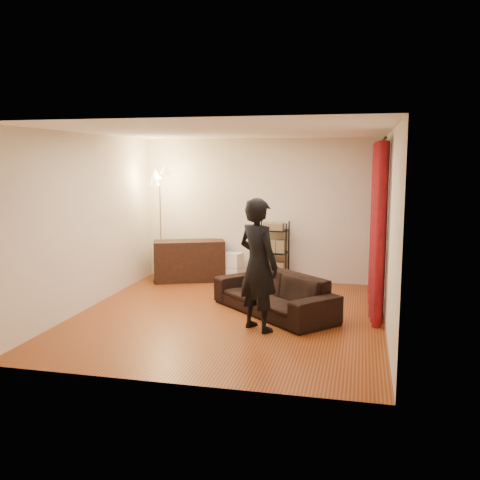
% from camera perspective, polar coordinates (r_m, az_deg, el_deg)
% --- Properties ---
extents(floor, '(5.00, 5.00, 0.00)m').
position_cam_1_polar(floor, '(8.03, -1.19, -8.07)').
color(floor, brown).
rests_on(floor, ground).
extents(ceiling, '(5.00, 5.00, 0.00)m').
position_cam_1_polar(ceiling, '(7.71, -1.25, 11.54)').
color(ceiling, white).
rests_on(ceiling, ground).
extents(wall_back, '(5.00, 0.00, 5.00)m').
position_cam_1_polar(wall_back, '(10.19, 2.23, 3.20)').
color(wall_back, beige).
rests_on(wall_back, ground).
extents(wall_front, '(5.00, 0.00, 5.00)m').
position_cam_1_polar(wall_front, '(5.39, -7.72, -1.64)').
color(wall_front, beige).
rests_on(wall_front, ground).
extents(wall_left, '(0.00, 5.00, 5.00)m').
position_cam_1_polar(wall_left, '(8.59, -15.95, 1.88)').
color(wall_left, beige).
rests_on(wall_left, ground).
extents(wall_right, '(0.00, 5.00, 5.00)m').
position_cam_1_polar(wall_right, '(7.53, 15.62, 1.01)').
color(wall_right, beige).
rests_on(wall_right, ground).
extents(curtain_rod, '(0.04, 2.65, 0.04)m').
position_cam_1_polar(curtain_rod, '(8.60, 14.94, 10.15)').
color(curtain_rod, black).
rests_on(curtain_rod, wall_right).
extents(curtain, '(0.22, 2.65, 2.55)m').
position_cam_1_polar(curtain, '(8.65, 14.48, 1.49)').
color(curtain, maroon).
rests_on(curtain, ground).
extents(sofa, '(2.11, 2.03, 0.61)m').
position_cam_1_polar(sofa, '(8.09, 3.62, -5.71)').
color(sofa, black).
rests_on(sofa, ground).
extents(person, '(0.79, 0.73, 1.80)m').
position_cam_1_polar(person, '(7.19, 1.94, -2.65)').
color(person, black).
rests_on(person, ground).
extents(media_cabinet, '(1.42, 0.94, 0.78)m').
position_cam_1_polar(media_cabinet, '(10.26, -5.43, -2.22)').
color(media_cabinet, black).
rests_on(media_cabinet, ground).
extents(storage_boxes, '(0.40, 0.36, 0.55)m').
position_cam_1_polar(storage_boxes, '(10.20, -0.76, -2.89)').
color(storage_boxes, white).
rests_on(storage_boxes, ground).
extents(wire_shelf, '(0.63, 0.55, 1.16)m').
position_cam_1_polar(wire_shelf, '(10.02, 3.58, -1.35)').
color(wire_shelf, black).
rests_on(wire_shelf, ground).
extents(floor_lamp, '(0.46, 0.46, 2.14)m').
position_cam_1_polar(floor_lamp, '(10.12, -8.47, 1.48)').
color(floor_lamp, silver).
rests_on(floor_lamp, ground).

